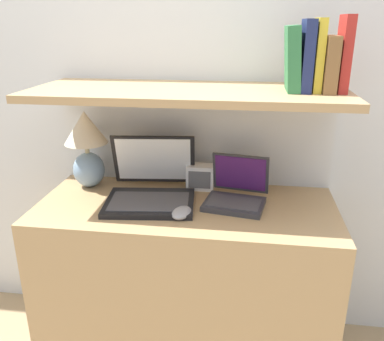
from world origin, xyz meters
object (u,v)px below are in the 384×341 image
(computer_mouse, at_px, (182,213))
(router_box, at_px, (200,177))
(table_lamp, at_px, (87,144))
(book_green, at_px, (292,59))
(book_yellow, at_px, (318,56))
(book_brown, at_px, (329,64))
(book_navy, at_px, (307,56))
(laptop_large, at_px, (151,188))
(book_red, at_px, (344,54))
(laptop_small, at_px, (236,194))

(computer_mouse, xyz_separation_m, router_box, (0.03, 0.28, 0.04))
(table_lamp, relative_size, router_box, 2.86)
(table_lamp, xyz_separation_m, computer_mouse, (0.45, -0.24, -0.17))
(book_green, bearing_deg, book_yellow, 0.00)
(book_brown, xyz_separation_m, book_navy, (-0.08, 0.00, 0.03))
(laptop_large, height_order, book_red, book_red)
(book_green, bearing_deg, laptop_small, -172.84)
(laptop_small, distance_m, book_red, 0.63)
(computer_mouse, xyz_separation_m, book_green, (0.37, 0.17, 0.54))
(table_lamp, distance_m, book_brown, 1.00)
(book_yellow, bearing_deg, book_navy, 180.00)
(laptop_large, xyz_separation_m, book_navy, (0.56, 0.04, 0.51))
(table_lamp, height_order, book_red, book_red)
(laptop_large, relative_size, book_navy, 1.55)
(laptop_small, height_order, router_box, laptop_small)
(book_yellow, relative_size, book_green, 1.10)
(table_lamp, relative_size, computer_mouse, 2.85)
(laptop_small, relative_size, book_green, 1.16)
(router_box, xyz_separation_m, book_red, (0.50, -0.11, 0.52))
(book_yellow, bearing_deg, book_red, 0.00)
(router_box, relative_size, book_brown, 0.61)
(laptop_small, xyz_separation_m, book_green, (0.17, 0.02, 0.51))
(table_lamp, height_order, computer_mouse, table_lamp)
(book_yellow, bearing_deg, computer_mouse, -159.40)
(laptop_small, distance_m, book_navy, 0.57)
(table_lamp, xyz_separation_m, laptop_small, (0.64, -0.09, -0.15))
(table_lamp, distance_m, computer_mouse, 0.54)
(laptop_small, bearing_deg, book_brown, 4.20)
(computer_mouse, height_order, book_red, book_red)
(computer_mouse, xyz_separation_m, book_yellow, (0.45, 0.17, 0.55))
(laptop_small, bearing_deg, laptop_large, -177.73)
(table_lamp, bearing_deg, laptop_small, -8.41)
(book_navy, relative_size, book_green, 1.08)
(computer_mouse, xyz_separation_m, book_navy, (0.41, 0.17, 0.55))
(book_navy, bearing_deg, router_box, 164.13)
(book_brown, relative_size, book_yellow, 0.77)
(book_brown, bearing_deg, book_yellow, 180.00)
(table_lamp, distance_m, router_box, 0.50)
(book_brown, height_order, book_yellow, book_yellow)
(computer_mouse, height_order, book_brown, book_brown)
(router_box, height_order, book_yellow, book_yellow)
(computer_mouse, distance_m, book_brown, 0.73)
(book_red, xyz_separation_m, book_brown, (-0.05, 0.00, -0.03))
(computer_mouse, height_order, book_navy, book_navy)
(book_red, height_order, book_green, book_red)
(laptop_small, bearing_deg, computer_mouse, -142.30)
(laptop_large, distance_m, book_red, 0.86)
(book_brown, distance_m, book_navy, 0.08)
(laptop_small, height_order, book_green, book_green)
(laptop_small, distance_m, computer_mouse, 0.24)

